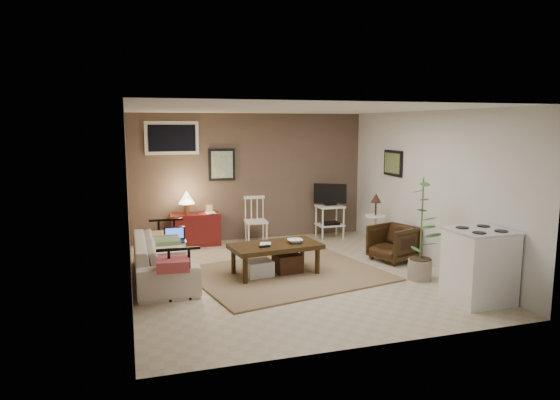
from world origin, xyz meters
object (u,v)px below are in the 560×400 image
object	(u,v)px
tv_stand	(330,209)
coffee_table	(275,257)
spindle_chair	(256,222)
side_table	(376,214)
potted_plant	(422,225)
sofa	(164,251)
armchair	(393,241)
stove	(479,266)
red_console	(195,226)

from	to	relation	value
tv_stand	coffee_table	bearing A→B (deg)	-130.11
spindle_chair	side_table	bearing A→B (deg)	-27.50
side_table	potted_plant	bearing A→B (deg)	-97.97
tv_stand	spindle_chair	bearing A→B (deg)	-179.60
sofa	armchair	xyz separation A→B (m)	(3.62, -0.11, -0.08)
stove	spindle_chair	bearing A→B (deg)	116.03
side_table	sofa	bearing A→B (deg)	-169.00
red_console	tv_stand	size ratio (longest dim) A/B	0.96
tv_stand	potted_plant	distance (m)	2.87
coffee_table	red_console	size ratio (longest dim) A/B	1.34
red_console	side_table	size ratio (longest dim) A/B	1.03
side_table	stove	xyz separation A→B (m)	(-0.06, -2.83, -0.15)
sofa	red_console	world-z (taller)	red_console
sofa	spindle_chair	world-z (taller)	spindle_chair
side_table	red_console	bearing A→B (deg)	159.18
spindle_chair	side_table	world-z (taller)	side_table
red_console	side_table	world-z (taller)	red_console
spindle_chair	potted_plant	bearing A→B (deg)	-59.50
side_table	stove	world-z (taller)	side_table
spindle_chair	stove	distance (m)	4.27
red_console	armchair	size ratio (longest dim) A/B	1.59
potted_plant	stove	bearing A→B (deg)	-78.78
red_console	tv_stand	bearing A→B (deg)	-3.13
armchair	potted_plant	world-z (taller)	potted_plant
side_table	potted_plant	size ratio (longest dim) A/B	0.67
coffee_table	armchair	world-z (taller)	armchair
stove	coffee_table	bearing A→B (deg)	139.58
sofa	tv_stand	size ratio (longest dim) A/B	1.92
armchair	stove	world-z (taller)	stove
coffee_table	sofa	bearing A→B (deg)	168.91
coffee_table	side_table	xyz separation A→B (m)	(2.17, 1.03, 0.34)
red_console	spindle_chair	bearing A→B (deg)	-7.80
coffee_table	tv_stand	size ratio (longest dim) A/B	1.29
red_console	potted_plant	distance (m)	4.12
side_table	armchair	xyz separation A→B (m)	(-0.12, -0.84, -0.29)
coffee_table	armchair	size ratio (longest dim) A/B	2.14
tv_stand	side_table	bearing A→B (deg)	-66.45
red_console	coffee_table	bearing A→B (deg)	-68.15
tv_stand	armchair	distance (m)	1.90
spindle_chair	side_table	size ratio (longest dim) A/B	0.88
spindle_chair	stove	size ratio (longest dim) A/B	0.94
potted_plant	spindle_chair	bearing A→B (deg)	120.50
sofa	stove	size ratio (longest dim) A/B	2.20
sofa	armchair	bearing A→B (deg)	-91.74
sofa	tv_stand	distance (m)	3.73
red_console	armchair	xyz separation A→B (m)	(2.93, -2.00, -0.03)
armchair	stove	xyz separation A→B (m)	(0.06, -1.99, 0.14)
spindle_chair	tv_stand	distance (m)	1.50
tv_stand	armchair	world-z (taller)	tv_stand
side_table	spindle_chair	bearing A→B (deg)	152.50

